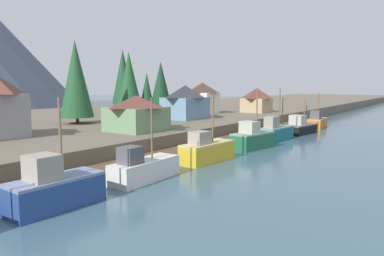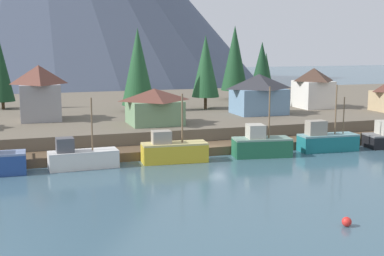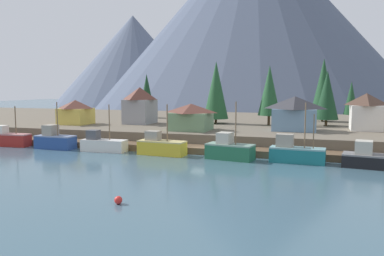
{
  "view_description": "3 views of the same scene",
  "coord_description": "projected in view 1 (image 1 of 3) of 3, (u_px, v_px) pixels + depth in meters",
  "views": [
    {
      "loc": [
        -37.92,
        -23.12,
        8.46
      ],
      "look_at": [
        -0.75,
        3.77,
        2.94
      ],
      "focal_mm": 33.5,
      "sensor_mm": 36.0,
      "label": 1
    },
    {
      "loc": [
        -21.23,
        -55.96,
        12.76
      ],
      "look_at": [
        -2.11,
        1.81,
        3.09
      ],
      "focal_mm": 49.44,
      "sensor_mm": 36.0,
      "label": 2
    },
    {
      "loc": [
        16.5,
        -54.52,
        10.02
      ],
      "look_at": [
        -2.01,
        2.71,
        3.68
      ],
      "focal_mm": 36.54,
      "sensor_mm": 36.0,
      "label": 3
    }
  ],
  "objects": [
    {
      "name": "house_tan",
      "position": [
        257.0,
        100.0,
        78.35
      ],
      "size": [
        5.88,
        5.48,
        5.27
      ],
      "color": "tan",
      "rests_on": "shoreline_bank"
    },
    {
      "name": "conifer_near_left",
      "position": [
        123.0,
        77.0,
        78.51
      ],
      "size": [
        5.03,
        5.03,
        13.71
      ],
      "color": "#4C3823",
      "rests_on": "shoreline_bank"
    },
    {
      "name": "conifer_back_left",
      "position": [
        147.0,
        88.0,
        82.27
      ],
      "size": [
        2.93,
        2.93,
        8.72
      ],
      "color": "#4C3823",
      "rests_on": "shoreline_bank"
    },
    {
      "name": "fishing_boat_yellow",
      "position": [
        207.0,
        150.0,
        39.5
      ],
      "size": [
        7.27,
        3.03,
        7.49
      ],
      "rotation": [
        0.0,
        0.0,
        -0.07
      ],
      "color": "gold",
      "rests_on": "ground_plane"
    },
    {
      "name": "house_blue",
      "position": [
        185.0,
        102.0,
        63.24
      ],
      "size": [
        7.64,
        6.07,
        5.93
      ],
      "color": "#6689A8",
      "rests_on": "shoreline_bank"
    },
    {
      "name": "conifer_mid_right",
      "position": [
        161.0,
        85.0,
        73.17
      ],
      "size": [
        4.54,
        4.54,
        10.69
      ],
      "color": "#4C3823",
      "rests_on": "shoreline_bank"
    },
    {
      "name": "fishing_boat_black",
      "position": [
        300.0,
        127.0,
        62.01
      ],
      "size": [
        7.19,
        4.0,
        5.9
      ],
      "rotation": [
        0.0,
        0.0,
        -0.14
      ],
      "color": "black",
      "rests_on": "ground_plane"
    },
    {
      "name": "house_green",
      "position": [
        136.0,
        113.0,
        46.54
      ],
      "size": [
        6.86,
        6.51,
        4.63
      ],
      "color": "#6B8E66",
      "rests_on": "shoreline_bank"
    },
    {
      "name": "fishing_boat_teal",
      "position": [
        276.0,
        132.0,
        55.04
      ],
      "size": [
        7.23,
        2.92,
        7.99
      ],
      "rotation": [
        0.0,
        0.0,
        -0.05
      ],
      "color": "#196B70",
      "rests_on": "ground_plane"
    },
    {
      "name": "ground_plane",
      "position": [
        112.0,
        142.0,
        56.66
      ],
      "size": [
        400.0,
        400.0,
        1.0
      ],
      "primitive_type": "cube",
      "color": "#3D5B6B"
    },
    {
      "name": "fishing_boat_orange",
      "position": [
        317.0,
        122.0,
        70.87
      ],
      "size": [
        7.33,
        3.35,
        6.96
      ],
      "rotation": [
        0.0,
        0.0,
        0.1
      ],
      "color": "#CC6B1E",
      "rests_on": "ground_plane"
    },
    {
      "name": "fishing_boat_blue",
      "position": [
        54.0,
        189.0,
        24.49
      ],
      "size": [
        6.55,
        2.76,
        7.62
      ],
      "rotation": [
        0.0,
        0.0,
        -0.02
      ],
      "color": "navy",
      "rests_on": "ground_plane"
    },
    {
      "name": "dock",
      "position": [
        207.0,
        147.0,
        46.06
      ],
      "size": [
        80.0,
        4.0,
        1.6
      ],
      "color": "brown",
      "rests_on": "ground_plane"
    },
    {
      "name": "fishing_boat_green",
      "position": [
        252.0,
        139.0,
        47.62
      ],
      "size": [
        6.88,
        3.75,
        8.02
      ],
      "rotation": [
        0.0,
        0.0,
        -0.16
      ],
      "color": "#1E5B3D",
      "rests_on": "ground_plane"
    },
    {
      "name": "house_white",
      "position": [
        202.0,
        98.0,
        75.23
      ],
      "size": [
        5.31,
        5.94,
        6.45
      ],
      "color": "silver",
      "rests_on": "shoreline_bank"
    },
    {
      "name": "shoreline_bank",
      "position": [
        66.0,
        126.0,
        63.44
      ],
      "size": [
        400.0,
        56.0,
        2.5
      ],
      "primitive_type": "cube",
      "color": "#665B4C",
      "rests_on": "ground_plane"
    },
    {
      "name": "fishing_boat_white",
      "position": [
        144.0,
        168.0,
        31.69
      ],
      "size": [
        7.17,
        2.62,
        7.34
      ],
      "rotation": [
        0.0,
        0.0,
        0.03
      ],
      "color": "silver",
      "rests_on": "ground_plane"
    },
    {
      "name": "conifer_back_right",
      "position": [
        129.0,
        80.0,
        63.3
      ],
      "size": [
        4.4,
        4.4,
        11.75
      ],
      "color": "#4C3823",
      "rests_on": "shoreline_bank"
    },
    {
      "name": "conifer_mid_left",
      "position": [
        76.0,
        79.0,
        54.72
      ],
      "size": [
        5.12,
        5.12,
        12.76
      ],
      "color": "#4C3823",
      "rests_on": "shoreline_bank"
    }
  ]
}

